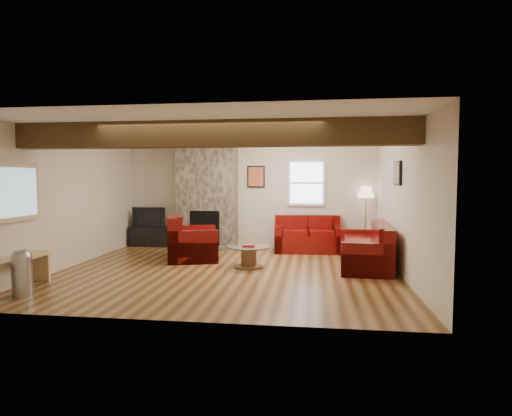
# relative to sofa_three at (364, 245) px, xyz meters

# --- Properties ---
(room) EXTENTS (8.00, 8.00, 8.00)m
(room) POSITION_rel_sofa_three_xyz_m (-2.48, -0.73, 0.85)
(room) COLOR #543316
(room) RESTS_ON ground
(floor) EXTENTS (6.00, 6.00, 0.00)m
(floor) POSITION_rel_sofa_three_xyz_m (-2.48, -0.73, -0.40)
(floor) COLOR #543316
(floor) RESTS_ON ground
(oak_beam) EXTENTS (6.00, 0.36, 0.38)m
(oak_beam) POSITION_rel_sofa_three_xyz_m (-2.48, -1.98, 1.91)
(oak_beam) COLOR #32200F
(oak_beam) RESTS_ON room
(chimney_breast) EXTENTS (1.40, 0.67, 2.50)m
(chimney_breast) POSITION_rel_sofa_three_xyz_m (-3.48, 1.76, 0.82)
(chimney_breast) COLOR #3C372E
(chimney_breast) RESTS_ON floor
(back_window) EXTENTS (0.90, 0.08, 1.10)m
(back_window) POSITION_rel_sofa_three_xyz_m (-1.13, 1.98, 1.15)
(back_window) COLOR silver
(back_window) RESTS_ON room
(hatch_window) EXTENTS (0.08, 1.00, 0.90)m
(hatch_window) POSITION_rel_sofa_three_xyz_m (-5.44, -2.23, 1.05)
(hatch_window) COLOR tan
(hatch_window) RESTS_ON room
(ceiling_dome) EXTENTS (0.40, 0.40, 0.18)m
(ceiling_dome) POSITION_rel_sofa_three_xyz_m (-1.58, 0.17, 2.04)
(ceiling_dome) COLOR silver
(ceiling_dome) RESTS_ON room
(artwork_back) EXTENTS (0.42, 0.06, 0.52)m
(artwork_back) POSITION_rel_sofa_three_xyz_m (-2.33, 1.98, 1.30)
(artwork_back) COLOR black
(artwork_back) RESTS_ON room
(artwork_right) EXTENTS (0.06, 0.55, 0.42)m
(artwork_right) POSITION_rel_sofa_three_xyz_m (0.48, -0.43, 1.35)
(artwork_right) COLOR black
(artwork_right) RESTS_ON room
(sofa_three) EXTENTS (0.99, 2.13, 0.81)m
(sofa_three) POSITION_rel_sofa_three_xyz_m (0.00, 0.00, 0.00)
(sofa_three) COLOR #480505
(sofa_three) RESTS_ON floor
(loveseat) EXTENTS (1.57, 0.97, 0.80)m
(loveseat) POSITION_rel_sofa_three_xyz_m (-1.08, 1.50, -0.00)
(loveseat) COLOR #480505
(loveseat) RESTS_ON floor
(armchair_red) EXTENTS (1.25, 1.34, 0.90)m
(armchair_red) POSITION_rel_sofa_three_xyz_m (-3.40, 0.22, 0.05)
(armchair_red) COLOR #480505
(armchair_red) RESTS_ON floor
(coffee_table) EXTENTS (0.82, 0.82, 0.43)m
(coffee_table) POSITION_rel_sofa_three_xyz_m (-2.15, -0.40, -0.20)
(coffee_table) COLOR #4A2D18
(coffee_table) RESTS_ON floor
(tv_cabinet) EXTENTS (0.97, 0.39, 0.48)m
(tv_cabinet) POSITION_rel_sofa_three_xyz_m (-4.93, 1.80, -0.16)
(tv_cabinet) COLOR black
(tv_cabinet) RESTS_ON floor
(television) EXTENTS (0.82, 0.11, 0.47)m
(television) POSITION_rel_sofa_three_xyz_m (-4.93, 1.80, 0.32)
(television) COLOR black
(television) RESTS_ON tv_cabinet
(floor_lamp) EXTENTS (0.38, 0.38, 1.48)m
(floor_lamp) POSITION_rel_sofa_three_xyz_m (0.23, 1.82, 0.86)
(floor_lamp) COLOR tan
(floor_lamp) RESTS_ON floor
(pine_bench) EXTENTS (0.30, 1.31, 0.49)m
(pine_bench) POSITION_rel_sofa_three_xyz_m (-5.31, -2.50, -0.16)
(pine_bench) COLOR tan
(pine_bench) RESTS_ON floor
(pedal_bin) EXTENTS (0.31, 0.31, 0.69)m
(pedal_bin) POSITION_rel_sofa_three_xyz_m (-5.00, -2.78, -0.06)
(pedal_bin) COLOR #A1A1A6
(pedal_bin) RESTS_ON floor
(coal_bucket) EXTENTS (0.36, 0.36, 0.33)m
(coal_bucket) POSITION_rel_sofa_three_xyz_m (-3.46, 0.93, -0.24)
(coal_bucket) COLOR slate
(coal_bucket) RESTS_ON floor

